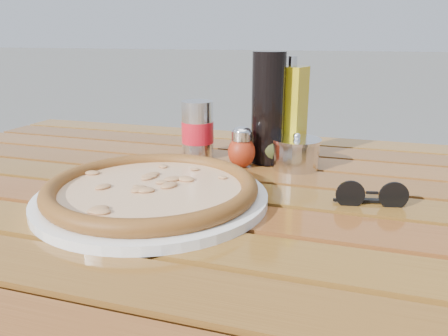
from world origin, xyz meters
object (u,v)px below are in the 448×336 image
(parmesan_tin, at_px, (296,153))
(sunglasses, at_px, (371,196))
(pepper_shaker, at_px, (242,148))
(plate, at_px, (152,197))
(oregano_shaker, at_px, (271,144))
(olive_oil_cruet, at_px, (290,113))
(table, at_px, (221,229))
(soda_can, at_px, (198,130))
(dark_bottle, at_px, (268,108))
(pizza, at_px, (152,188))

(parmesan_tin, relative_size, sunglasses, 0.89)
(pepper_shaker, relative_size, sunglasses, 0.74)
(plate, bearing_deg, pepper_shaker, 69.71)
(oregano_shaker, distance_m, sunglasses, 0.27)
(olive_oil_cruet, bearing_deg, oregano_shaker, -123.04)
(table, height_order, plate, plate)
(soda_can, bearing_deg, sunglasses, -27.26)
(parmesan_tin, xyz_separation_m, sunglasses, (0.14, -0.16, -0.01))
(table, relative_size, sunglasses, 12.72)
(oregano_shaker, relative_size, dark_bottle, 0.37)
(parmesan_tin, bearing_deg, olive_oil_cruet, 110.40)
(oregano_shaker, distance_m, soda_can, 0.16)
(table, height_order, pepper_shaker, pepper_shaker)
(oregano_shaker, distance_m, dark_bottle, 0.07)
(table, height_order, oregano_shaker, oregano_shaker)
(pepper_shaker, height_order, sunglasses, pepper_shaker)
(pizza, distance_m, pepper_shaker, 0.24)
(parmesan_tin, height_order, sunglasses, parmesan_tin)
(plate, xyz_separation_m, dark_bottle, (0.12, 0.28, 0.10))
(oregano_shaker, relative_size, soda_can, 0.68)
(pepper_shaker, height_order, dark_bottle, dark_bottle)
(parmesan_tin, bearing_deg, plate, -127.04)
(dark_bottle, xyz_separation_m, soda_can, (-0.15, -0.01, -0.05))
(table, distance_m, soda_can, 0.24)
(pizza, relative_size, oregano_shaker, 5.46)
(table, relative_size, pepper_shaker, 17.07)
(oregano_shaker, bearing_deg, parmesan_tin, -22.46)
(pizza, bearing_deg, plate, 0.00)
(pizza, height_order, olive_oil_cruet, olive_oil_cruet)
(oregano_shaker, xyz_separation_m, sunglasses, (0.19, -0.19, -0.02))
(oregano_shaker, xyz_separation_m, olive_oil_cruet, (0.03, 0.04, 0.06))
(olive_oil_cruet, bearing_deg, parmesan_tin, -69.60)
(pepper_shaker, distance_m, soda_can, 0.12)
(pepper_shaker, height_order, soda_can, soda_can)
(soda_can, bearing_deg, pizza, -85.03)
(pizza, bearing_deg, parmesan_tin, 52.96)
(pizza, relative_size, parmesan_tin, 4.58)
(plate, bearing_deg, dark_bottle, 65.96)
(pepper_shaker, relative_size, dark_bottle, 0.37)
(dark_bottle, height_order, parmesan_tin, dark_bottle)
(parmesan_tin, bearing_deg, oregano_shaker, 157.54)
(pepper_shaker, bearing_deg, pizza, -110.29)
(oregano_shaker, bearing_deg, table, -105.65)
(parmesan_tin, bearing_deg, pepper_shaker, -167.93)
(pepper_shaker, bearing_deg, plate, -110.29)
(olive_oil_cruet, bearing_deg, pepper_shaker, -131.24)
(sunglasses, bearing_deg, parmesan_tin, 118.80)
(table, xyz_separation_m, soda_can, (-0.11, 0.17, 0.13))
(table, bearing_deg, sunglasses, -1.74)
(dark_bottle, distance_m, parmesan_tin, 0.11)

